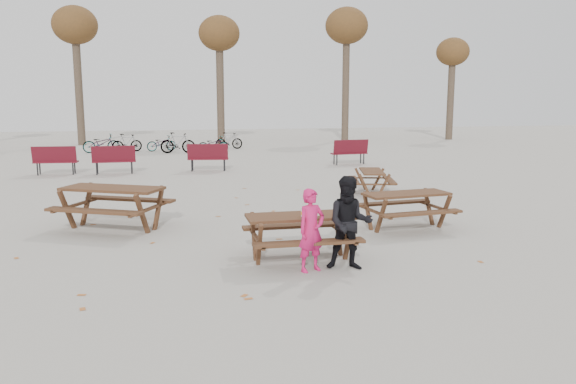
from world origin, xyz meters
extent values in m
plane|color=gray|center=(0.00, 0.00, 0.00)|extent=(80.00, 80.00, 0.00)
cube|color=#3D2816|center=(0.00, 0.00, 0.75)|extent=(1.80, 0.70, 0.05)
cube|color=#3D2816|center=(0.00, -0.60, 0.45)|extent=(1.80, 0.25, 0.05)
cube|color=#3D2816|center=(0.00, 0.60, 0.45)|extent=(1.80, 0.25, 0.05)
cylinder|color=#3D2816|center=(-0.75, -0.30, 0.36)|extent=(0.08, 0.08, 0.73)
cylinder|color=#3D2816|center=(-0.75, 0.30, 0.36)|extent=(0.08, 0.08, 0.73)
cylinder|color=#3D2816|center=(0.75, -0.30, 0.36)|extent=(0.08, 0.08, 0.73)
cylinder|color=#3D2816|center=(0.75, 0.30, 0.36)|extent=(0.08, 0.08, 0.73)
cube|color=white|center=(0.26, -0.06, 0.79)|extent=(0.18, 0.11, 0.03)
ellipsoid|color=tan|center=(0.26, -0.06, 0.83)|extent=(0.14, 0.06, 0.05)
cylinder|color=silver|center=(0.01, -0.13, 0.85)|extent=(0.06, 0.06, 0.15)
cylinder|color=orange|center=(0.01, -0.13, 0.83)|extent=(0.07, 0.07, 0.05)
cylinder|color=white|center=(0.01, -0.13, 0.94)|extent=(0.03, 0.03, 0.02)
imported|color=#CB195B|center=(0.02, -0.64, 0.66)|extent=(0.56, 0.47, 1.32)
imported|color=black|center=(0.64, -0.67, 0.75)|extent=(0.85, 0.73, 1.50)
imported|color=black|center=(-5.37, 20.42, 0.47)|extent=(1.87, 1.00, 0.93)
imported|color=black|center=(-4.15, 20.56, 0.45)|extent=(1.57, 0.83, 0.91)
imported|color=black|center=(-2.44, 20.63, 0.40)|extent=(1.61, 0.97, 0.80)
imported|color=black|center=(-1.64, 19.26, 0.51)|extent=(1.75, 0.70, 1.03)
imported|color=black|center=(0.09, 19.28, 0.41)|extent=(1.63, 0.82, 0.82)
imported|color=black|center=(1.08, 20.98, 0.44)|extent=(1.52, 0.62, 0.89)
cylinder|color=#382B21|center=(-7.00, 25.50, 3.15)|extent=(0.44, 0.44, 6.30)
ellipsoid|color=brown|center=(-7.00, 25.50, 6.75)|extent=(2.52, 2.52, 2.14)
cylinder|color=#382B21|center=(1.00, 24.50, 2.97)|extent=(0.44, 0.44, 5.95)
ellipsoid|color=brown|center=(1.00, 24.50, 6.38)|extent=(2.38, 2.38, 2.02)
cylinder|color=#382B21|center=(9.00, 25.50, 3.32)|extent=(0.44, 0.44, 6.65)
ellipsoid|color=brown|center=(9.00, 25.50, 7.12)|extent=(2.66, 2.66, 2.26)
cylinder|color=#382B21|center=(16.00, 25.00, 2.62)|extent=(0.44, 0.44, 5.25)
ellipsoid|color=brown|center=(16.00, 25.00, 5.62)|extent=(2.10, 2.10, 1.79)
camera|label=1|loc=(-2.14, -8.94, 2.71)|focal=35.00mm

